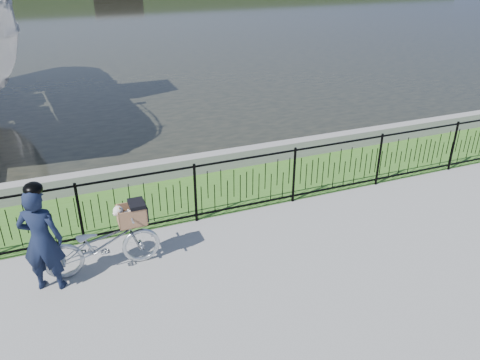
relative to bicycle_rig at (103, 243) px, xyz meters
name	(u,v)px	position (x,y,z in m)	size (l,w,h in m)	color
ground	(284,256)	(2.74, -0.75, -0.48)	(120.00, 120.00, 0.00)	gray
grass_strip	(228,188)	(2.74, 1.85, -0.47)	(60.00, 2.00, 0.01)	#3A6B21
water	(86,16)	(2.74, 32.25, -0.48)	(120.00, 120.00, 0.00)	black
quay_wall	(213,162)	(2.74, 2.85, -0.28)	(60.00, 0.30, 0.40)	gray
fence	(247,184)	(2.74, 0.85, 0.10)	(14.00, 0.06, 1.15)	black
bicycle_rig	(103,243)	(0.00, 0.00, 0.00)	(1.76, 0.61, 1.09)	#B8BEC5
cyclist	(41,239)	(-0.83, -0.15, 0.37)	(0.69, 0.56, 1.71)	black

